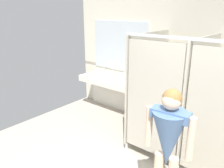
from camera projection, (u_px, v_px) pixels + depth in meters
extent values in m
cube|color=silver|center=(111.00, 81.00, 5.39)|extent=(1.64, 0.58, 0.14)
cube|color=silver|center=(118.00, 95.00, 5.70)|extent=(1.64, 0.08, 0.72)
cube|color=beige|center=(98.00, 78.00, 5.61)|extent=(0.42, 0.32, 0.11)
cylinder|color=silver|center=(104.00, 72.00, 5.74)|extent=(0.04, 0.04, 0.11)
cylinder|color=silver|center=(102.00, 70.00, 5.69)|extent=(0.03, 0.11, 0.03)
sphere|color=silver|center=(106.00, 73.00, 5.71)|extent=(0.04, 0.04, 0.04)
cube|color=beige|center=(124.00, 84.00, 5.11)|extent=(0.42, 0.32, 0.11)
cylinder|color=silver|center=(130.00, 78.00, 5.25)|extent=(0.04, 0.04, 0.11)
cylinder|color=silver|center=(129.00, 76.00, 5.19)|extent=(0.03, 0.11, 0.03)
sphere|color=silver|center=(133.00, 79.00, 5.22)|extent=(0.04, 0.04, 0.04)
cube|color=silver|center=(119.00, 46.00, 5.36)|extent=(1.54, 0.02, 1.15)
cube|color=#B2AD9E|center=(147.00, 84.00, 4.27)|extent=(0.03, 1.38, 1.91)
cylinder|color=silver|center=(126.00, 146.00, 4.13)|extent=(0.05, 0.05, 0.12)
cube|color=#B2AD9E|center=(200.00, 96.00, 3.68)|extent=(0.03, 1.38, 1.91)
cylinder|color=silver|center=(177.00, 168.00, 3.53)|extent=(0.05, 0.05, 0.12)
cube|color=#B2AD9E|center=(152.00, 101.00, 3.49)|extent=(0.90, 0.03, 1.81)
cube|color=#B2AD9E|center=(220.00, 119.00, 2.90)|extent=(0.90, 0.06, 1.81)
cone|color=#4C6B99|center=(168.00, 139.00, 2.58)|extent=(0.43, 0.43, 0.68)
cube|color=#4C6B99|center=(170.00, 114.00, 2.48)|extent=(0.44, 0.19, 0.10)
cylinder|color=beige|center=(191.00, 139.00, 2.42)|extent=(0.08, 0.08, 0.50)
cylinder|color=beige|center=(149.00, 126.00, 2.68)|extent=(0.08, 0.08, 0.50)
sphere|color=beige|center=(172.00, 100.00, 2.43)|extent=(0.21, 0.21, 0.21)
sphere|color=olive|center=(172.00, 99.00, 2.43)|extent=(0.22, 0.22, 0.22)
cylinder|color=white|center=(126.00, 76.00, 5.29)|extent=(0.07, 0.07, 0.18)
cylinder|color=black|center=(126.00, 71.00, 5.25)|extent=(0.03, 0.03, 0.04)
cylinder|color=beige|center=(95.00, 75.00, 5.48)|extent=(0.07, 0.07, 0.10)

